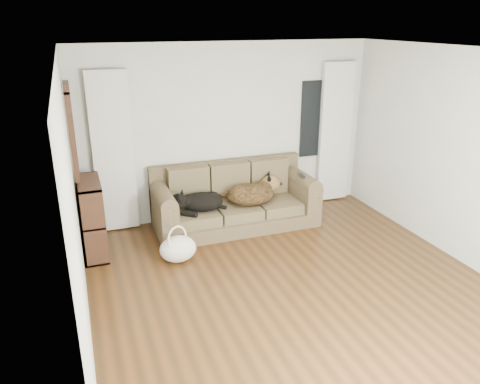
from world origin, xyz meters
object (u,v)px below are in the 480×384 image
object	(u,v)px
dog_black_lab	(199,202)
dog_shepherd	(253,194)
tote_bag	(178,250)
sofa	(236,197)
bookshelf	(92,217)

from	to	relation	value
dog_black_lab	dog_shepherd	distance (m)	0.82
tote_bag	dog_shepherd	bearing A→B (deg)	29.10
sofa	tote_bag	xyz separation A→B (m)	(-1.05, -0.78, -0.29)
sofa	dog_black_lab	xyz separation A→B (m)	(-0.57, -0.07, 0.03)
tote_bag	bookshelf	size ratio (longest dim) A/B	0.47
dog_black_lab	tote_bag	distance (m)	0.92
tote_bag	dog_black_lab	bearing A→B (deg)	56.18
sofa	tote_bag	size ratio (longest dim) A/B	5.05
sofa	tote_bag	bearing A→B (deg)	-143.26
dog_shepherd	bookshelf	distance (m)	2.28
tote_bag	sofa	bearing A→B (deg)	36.74
bookshelf	dog_black_lab	bearing A→B (deg)	8.77
bookshelf	sofa	bearing A→B (deg)	9.48
dog_black_lab	dog_shepherd	size ratio (longest dim) A/B	0.82
dog_black_lab	bookshelf	xyz separation A→B (m)	(-1.45, -0.11, 0.02)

